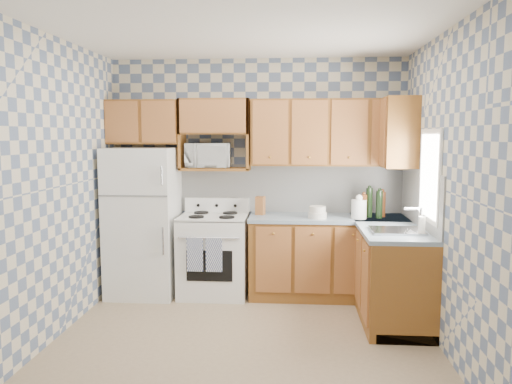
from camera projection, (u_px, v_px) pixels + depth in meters
floor at (244, 341)px, 4.45m from camera, size 3.40×3.40×0.00m
back_wall at (257, 175)px, 5.88m from camera, size 3.40×0.02×2.70m
right_wall at (446, 192)px, 4.17m from camera, size 0.02×3.20×2.70m
backsplash_back at (291, 188)px, 5.86m from camera, size 2.60×0.02×0.56m
backsplash_right at (420, 198)px, 4.98m from camera, size 0.02×1.60×0.56m
refrigerator at (143, 222)px, 5.68m from camera, size 0.75×0.70×1.68m
stove_body at (214, 256)px, 5.69m from camera, size 0.76×0.65×0.90m
cooktop at (214, 217)px, 5.64m from camera, size 0.76×0.65×0.02m
backguard at (217, 205)px, 5.90m from camera, size 0.76×0.08×0.17m
dish_towel_left at (195, 255)px, 5.35m from camera, size 0.17×0.02×0.37m
dish_towel_right at (214, 255)px, 5.34m from camera, size 0.17×0.02×0.37m
base_cabinets_back at (328, 258)px, 5.62m from camera, size 1.75×0.60×0.88m
base_cabinets_right at (388, 271)px, 5.09m from camera, size 0.60×1.60×0.88m
countertop_back at (329, 218)px, 5.57m from camera, size 1.77×0.63×0.04m
countertop_right at (389, 227)px, 5.03m from camera, size 0.63×1.60×0.04m
upper_cabinets_back at (329, 133)px, 5.60m from camera, size 1.75×0.33×0.74m
upper_cabinets_fridge at (144, 122)px, 5.74m from camera, size 0.82×0.33×0.50m
upper_cabinets_right at (397, 133)px, 5.36m from camera, size 0.33×0.70×0.74m
microwave_shelf at (215, 169)px, 5.74m from camera, size 0.80×0.33×0.03m
microwave at (208, 155)px, 5.75m from camera, size 0.53×0.38×0.28m
sink at (397, 231)px, 4.68m from camera, size 0.48×0.40×0.03m
window at (430, 176)px, 4.60m from camera, size 0.02×0.66×0.86m
bottle_0 at (369, 203)px, 5.49m from camera, size 0.07×0.07×0.32m
bottle_1 at (379, 204)px, 5.43m from camera, size 0.07×0.07×0.30m
bottle_2 at (382, 204)px, 5.53m from camera, size 0.07×0.07×0.28m
bottle_3 at (364, 206)px, 5.42m from camera, size 0.07×0.07×0.26m
knife_block at (260, 205)px, 5.68m from camera, size 0.12×0.12×0.21m
electric_kettle at (359, 209)px, 5.40m from camera, size 0.16×0.16×0.21m
food_containers at (318, 212)px, 5.43m from camera, size 0.20×0.20×0.13m
soap_bottle at (422, 226)px, 4.52m from camera, size 0.06×0.06×0.17m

